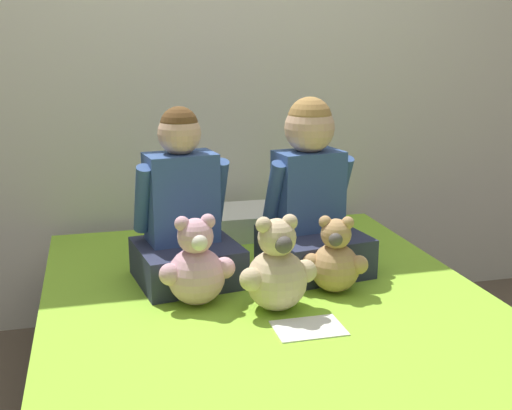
{
  "coord_description": "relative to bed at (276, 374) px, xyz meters",
  "views": [
    {
      "loc": [
        -0.54,
        -1.85,
        1.32
      ],
      "look_at": [
        0.0,
        0.27,
        0.75
      ],
      "focal_mm": 45.0,
      "sensor_mm": 36.0,
      "label": 1
    }
  ],
  "objects": [
    {
      "name": "teddy_bear_held_by_right_child",
      "position": [
        0.24,
        0.09,
        0.35
      ],
      "size": [
        0.21,
        0.17,
        0.27
      ],
      "rotation": [
        0.0,
        0.0,
        -0.4
      ],
      "color": "tan",
      "rests_on": "bed"
    },
    {
      "name": "sign_card",
      "position": [
        0.05,
        -0.17,
        0.24
      ],
      "size": [
        0.21,
        0.15,
        0.0
      ],
      "color": "white",
      "rests_on": "bed"
    },
    {
      "name": "bed",
      "position": [
        0.0,
        0.0,
        0.0
      ],
      "size": [
        1.51,
        2.03,
        0.47
      ],
      "color": "#2D2D33",
      "rests_on": "ground_plane"
    },
    {
      "name": "child_on_left",
      "position": [
        -0.25,
        0.34,
        0.47
      ],
      "size": [
        0.39,
        0.38,
        0.62
      ],
      "rotation": [
        0.0,
        0.0,
        0.15
      ],
      "color": "#282D47",
      "rests_on": "bed"
    },
    {
      "name": "wall_behind_bed",
      "position": [
        0.0,
        1.13,
        1.02
      ],
      "size": [
        8.0,
        0.06,
        2.5
      ],
      "color": "silver",
      "rests_on": "ground_plane"
    },
    {
      "name": "pillow_at_headboard",
      "position": [
        0.0,
        0.83,
        0.29
      ],
      "size": [
        0.45,
        0.31,
        0.11
      ],
      "color": "silver",
      "rests_on": "bed"
    },
    {
      "name": "child_on_right",
      "position": [
        0.23,
        0.35,
        0.5
      ],
      "size": [
        0.39,
        0.41,
        0.65
      ],
      "rotation": [
        0.0,
        0.0,
        0.15
      ],
      "color": "#282D47",
      "rests_on": "bed"
    },
    {
      "name": "teddy_bear_held_by_left_child",
      "position": [
        -0.24,
        0.11,
        0.36
      ],
      "size": [
        0.25,
        0.19,
        0.3
      ],
      "rotation": [
        0.0,
        0.0,
        0.09
      ],
      "color": "#DBA3B2",
      "rests_on": "bed"
    },
    {
      "name": "teddy_bear_between_children",
      "position": [
        -0.0,
        -0.01,
        0.37
      ],
      "size": [
        0.26,
        0.2,
        0.32
      ],
      "rotation": [
        0.0,
        0.0,
        0.15
      ],
      "color": "#D1B78E",
      "rests_on": "bed"
    }
  ]
}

